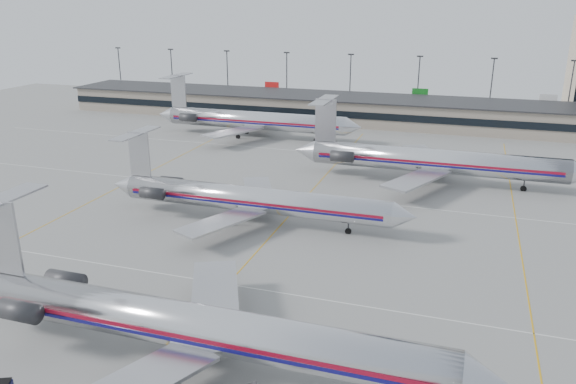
% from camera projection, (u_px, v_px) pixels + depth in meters
% --- Properties ---
extents(ground, '(260.00, 260.00, 0.00)m').
position_uv_depth(ground, '(182.00, 335.00, 50.23)').
color(ground, gray).
rests_on(ground, ground).
extents(apron_markings, '(160.00, 0.15, 0.02)m').
position_uv_depth(apron_markings, '(228.00, 284.00, 59.23)').
color(apron_markings, silver).
rests_on(apron_markings, ground).
extents(terminal, '(162.00, 17.00, 6.25)m').
position_uv_depth(terminal, '(373.00, 110.00, 137.41)').
color(terminal, gray).
rests_on(terminal, ground).
extents(light_mast_row, '(163.60, 0.40, 15.28)m').
position_uv_depth(light_mast_row, '(384.00, 81.00, 148.29)').
color(light_mast_row, '#38383D').
rests_on(light_mast_row, ground).
extents(jet_foreground, '(47.29, 27.85, 12.38)m').
position_uv_depth(jet_foreground, '(188.00, 325.00, 45.21)').
color(jet_foreground, silver).
rests_on(jet_foreground, ground).
extents(jet_second_row, '(43.27, 25.48, 11.33)m').
position_uv_depth(jet_second_row, '(248.00, 198.00, 75.22)').
color(jet_second_row, silver).
rests_on(jet_second_row, ground).
extents(jet_third_row, '(47.54, 29.24, 13.00)m').
position_uv_depth(jet_third_row, '(429.00, 160.00, 91.63)').
color(jet_third_row, silver).
rests_on(jet_third_row, ground).
extents(jet_back_row, '(47.42, 29.17, 12.97)m').
position_uv_depth(jet_back_row, '(251.00, 120.00, 122.95)').
color(jet_back_row, silver).
rests_on(jet_back_row, ground).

